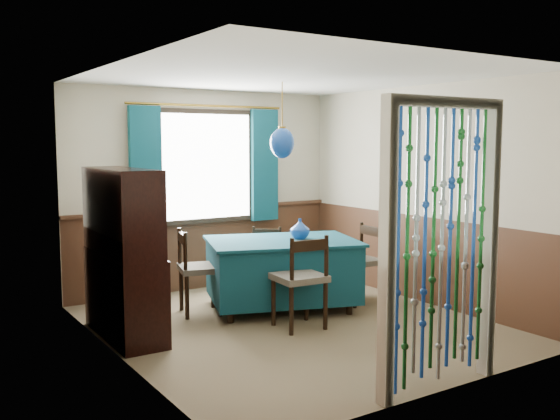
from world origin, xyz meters
TOP-DOWN VIEW (x-y plane):
  - floor at (0.00, 0.00)m, footprint 4.00×4.00m
  - ceiling at (0.00, 0.00)m, footprint 4.00×4.00m
  - wall_back at (0.00, 2.00)m, footprint 3.60×0.00m
  - wall_front at (0.00, -2.00)m, footprint 3.60×0.00m
  - wall_left at (-1.80, 0.00)m, footprint 0.00×4.00m
  - wall_right at (1.80, 0.00)m, footprint 0.00×4.00m
  - wainscot_back at (0.00, 1.99)m, footprint 3.60×0.00m
  - wainscot_front at (0.00, -1.99)m, footprint 3.60×0.00m
  - wainscot_left at (-1.79, 0.00)m, footprint 0.00×4.00m
  - wainscot_right at (1.79, 0.00)m, footprint 0.00×4.00m
  - window at (0.00, 1.95)m, footprint 1.32×0.12m
  - doorway at (0.00, -1.94)m, footprint 1.16×0.12m
  - dining_table at (0.25, 0.60)m, footprint 1.89×1.58m
  - chair_near at (-0.00, -0.12)m, footprint 0.50×0.48m
  - chair_far at (0.42, 1.22)m, footprint 0.56×0.55m
  - chair_left at (-0.63, 0.93)m, footprint 0.54×0.55m
  - chair_right at (1.16, 0.34)m, footprint 0.45×0.47m
  - sideboard at (-1.57, 0.58)m, footprint 0.43×1.23m
  - pendant_lamp at (0.25, 0.60)m, footprint 0.27×0.27m
  - vase_table at (0.45, 0.55)m, footprint 0.26×0.26m
  - bowl_shelf at (-1.51, 0.41)m, footprint 0.28×0.28m
  - vase_sideboard at (-1.51, 0.90)m, footprint 0.17×0.17m

SIDE VIEW (x-z plane):
  - floor at x=0.00m, z-range 0.00..0.00m
  - chair_far at x=0.42m, z-range 0.03..0.85m
  - dining_table at x=0.25m, z-range 0.06..0.84m
  - chair_right at x=1.16m, z-range 0.03..0.93m
  - chair_left at x=-0.63m, z-range 0.03..0.95m
  - wainscot_back at x=0.00m, z-range -1.30..2.30m
  - wainscot_front at x=0.00m, z-range -1.30..2.30m
  - wainscot_left at x=-1.79m, z-range -1.50..2.50m
  - wainscot_right at x=1.79m, z-range -1.50..2.50m
  - chair_near at x=0.00m, z-range 0.03..0.98m
  - sideboard at x=-1.57m, z-range -0.24..1.37m
  - vase_table at x=0.45m, z-range 0.78..0.99m
  - vase_sideboard at x=-1.51m, z-range 0.80..0.98m
  - doorway at x=0.00m, z-range -0.04..2.14m
  - bowl_shelf at x=-1.51m, z-range 1.10..1.16m
  - wall_back at x=0.00m, z-range -0.55..3.05m
  - wall_front at x=0.00m, z-range -0.55..3.05m
  - wall_left at x=-1.80m, z-range -0.75..3.25m
  - wall_right at x=1.80m, z-range -0.75..3.25m
  - window at x=0.00m, z-range 0.84..2.26m
  - pendant_lamp at x=0.25m, z-range 1.44..2.26m
  - ceiling at x=0.00m, z-range 2.50..2.50m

